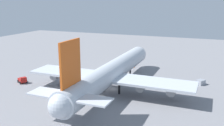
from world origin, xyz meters
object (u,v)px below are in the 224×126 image
object	(u,v)px
cargo_airplane	(112,72)
safety_cone_nose	(134,67)
cargo_container_fore	(201,82)
fuel_truck	(22,80)

from	to	relation	value
cargo_airplane	safety_cone_nose	xyz separation A→B (m)	(29.04, 1.60, -5.46)
cargo_container_fore	fuel_truck	bearing A→B (deg)	110.69
cargo_airplane	cargo_container_fore	distance (m)	31.25
cargo_airplane	cargo_container_fore	bearing A→B (deg)	-58.26
fuel_truck	safety_cone_nose	world-z (taller)	fuel_truck
cargo_airplane	safety_cone_nose	bearing A→B (deg)	3.16
safety_cone_nose	cargo_airplane	bearing A→B (deg)	-176.84
cargo_container_fore	safety_cone_nose	world-z (taller)	cargo_container_fore
fuel_truck	safety_cone_nose	bearing A→B (deg)	-40.79
fuel_truck	cargo_container_fore	bearing A→B (deg)	-69.31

